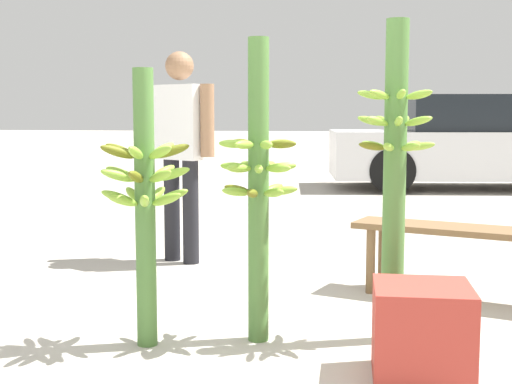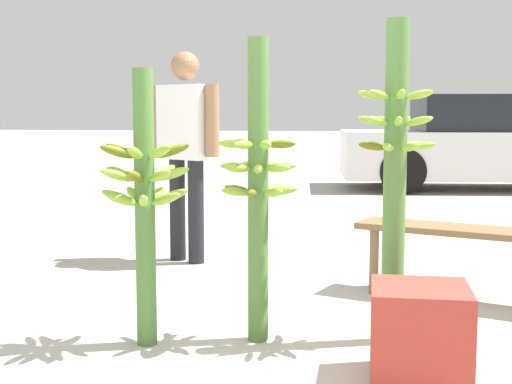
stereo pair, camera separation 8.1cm
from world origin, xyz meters
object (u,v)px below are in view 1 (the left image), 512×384
(market_bench, at_px, (464,239))
(banana_stalk_right, at_px, (395,173))
(banana_stalk_left, at_px, (145,196))
(vendor_person, at_px, (180,139))
(banana_stalk_center, at_px, (258,186))
(produce_crate, at_px, (422,332))
(parked_car, at_px, (474,144))

(market_bench, bearing_deg, banana_stalk_right, -98.58)
(banana_stalk_left, relative_size, vendor_person, 0.85)
(banana_stalk_center, bearing_deg, produce_crate, -29.33)
(vendor_person, distance_m, parked_car, 6.76)
(banana_stalk_left, distance_m, banana_stalk_right, 1.28)
(banana_stalk_center, xyz_separation_m, banana_stalk_right, (0.69, 0.09, 0.07))
(banana_stalk_left, distance_m, vendor_person, 2.06)
(market_bench, relative_size, produce_crate, 3.34)
(banana_stalk_center, distance_m, parked_car, 8.16)
(banana_stalk_right, bearing_deg, parked_car, 77.83)
(banana_stalk_right, bearing_deg, vendor_person, 131.23)
(banana_stalk_right, height_order, parked_car, banana_stalk_right)
(banana_stalk_right, xyz_separation_m, vendor_person, (-1.56, 1.78, 0.10))
(vendor_person, distance_m, produce_crate, 2.95)
(banana_stalk_left, distance_m, produce_crate, 1.49)
(banana_stalk_center, distance_m, banana_stalk_right, 0.70)
(banana_stalk_right, xyz_separation_m, produce_crate, (0.10, -0.54, -0.67))
(banana_stalk_right, bearing_deg, produce_crate, -79.12)
(banana_stalk_left, relative_size, parked_car, 0.32)
(banana_stalk_right, height_order, vendor_person, vendor_person)
(market_bench, bearing_deg, vendor_person, 177.15)
(banana_stalk_center, distance_m, produce_crate, 1.09)
(vendor_person, xyz_separation_m, parked_car, (3.22, 5.94, -0.28))
(banana_stalk_center, xyz_separation_m, market_bench, (1.19, 0.98, -0.42))
(banana_stalk_center, bearing_deg, banana_stalk_left, -164.65)
(vendor_person, height_order, produce_crate, vendor_person)
(banana_stalk_right, xyz_separation_m, market_bench, (0.50, 0.89, -0.49))
(vendor_person, distance_m, market_bench, 2.32)
(vendor_person, xyz_separation_m, market_bench, (2.05, -0.89, -0.59))
(banana_stalk_left, height_order, banana_stalk_center, banana_stalk_center)
(banana_stalk_left, bearing_deg, banana_stalk_center, 15.35)
(banana_stalk_right, height_order, produce_crate, banana_stalk_right)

